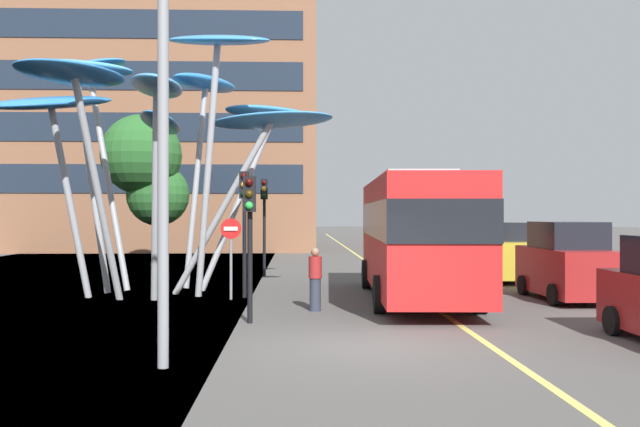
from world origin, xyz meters
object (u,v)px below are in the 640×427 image
object	(u,v)px
car_parked_mid	(567,263)
street_lamp	(181,48)
traffic_light_kerb_near	(250,217)
traffic_light_kerb_far	(244,207)
leaf_sculpture	(155,103)
traffic_light_island_mid	(264,206)
no_entry_sign	(231,245)
red_bus	(416,230)
pedestrian	(315,279)
car_parked_far	(498,253)

from	to	relation	value
car_parked_mid	street_lamp	size ratio (longest dim) A/B	0.49
traffic_light_kerb_near	traffic_light_kerb_far	bearing A→B (deg)	95.84
leaf_sculpture	traffic_light_kerb_near	distance (m)	7.78
traffic_light_island_mid	no_entry_sign	world-z (taller)	traffic_light_island_mid
no_entry_sign	car_parked_mid	bearing A→B (deg)	-2.36
red_bus	car_parked_mid	world-z (taller)	red_bus
pedestrian	leaf_sculpture	bearing A→B (deg)	140.58
traffic_light_kerb_near	pedestrian	size ratio (longest dim) A/B	2.06
street_lamp	pedestrian	bearing A→B (deg)	69.62
red_bus	traffic_light_kerb_near	xyz separation A→B (m)	(-4.51, -4.10, 0.41)
car_parked_far	pedestrian	xyz separation A→B (m)	(-7.07, -7.78, -0.21)
car_parked_far	no_entry_sign	distance (m)	10.90
traffic_light_kerb_near	traffic_light_island_mid	world-z (taller)	traffic_light_island_mid
car_parked_far	traffic_light_kerb_far	bearing A→B (deg)	-150.92
no_entry_sign	traffic_light_kerb_near	bearing A→B (deg)	-79.09
car_parked_far	pedestrian	bearing A→B (deg)	-132.25
traffic_light_kerb_near	pedestrian	world-z (taller)	traffic_light_kerb_near
traffic_light_kerb_far	no_entry_sign	xyz separation A→B (m)	(-0.36, -0.35, -1.13)
street_lamp	traffic_light_kerb_near	bearing A→B (deg)	79.41
leaf_sculpture	car_parked_mid	world-z (taller)	leaf_sculpture
red_bus	traffic_light_island_mid	distance (m)	8.90
street_lamp	red_bus	bearing A→B (deg)	57.79
street_lamp	pedestrian	world-z (taller)	street_lamp
car_parked_mid	no_entry_sign	world-z (taller)	no_entry_sign
traffic_light_kerb_far	traffic_light_kerb_near	bearing A→B (deg)	-84.16
red_bus	no_entry_sign	size ratio (longest dim) A/B	4.19
leaf_sculpture	car_parked_far	bearing A→B (deg)	17.28
red_bus	leaf_sculpture	bearing A→B (deg)	166.21
traffic_light_kerb_near	traffic_light_island_mid	xyz separation A→B (m)	(-0.22, 11.60, 0.37)
street_lamp	leaf_sculpture	bearing A→B (deg)	103.91
traffic_light_island_mid	car_parked_mid	size ratio (longest dim) A/B	0.96
car_parked_mid	street_lamp	distance (m)	13.42
leaf_sculpture	pedestrian	world-z (taller)	leaf_sculpture
traffic_light_kerb_near	car_parked_mid	bearing A→B (deg)	24.02
traffic_light_island_mid	leaf_sculpture	bearing A→B (deg)	-119.65
leaf_sculpture	car_parked_far	world-z (taller)	leaf_sculpture
leaf_sculpture	car_parked_far	size ratio (longest dim) A/B	2.42
leaf_sculpture	car_parked_mid	distance (m)	13.39
car_parked_mid	car_parked_far	distance (m)	5.82
traffic_light_island_mid	no_entry_sign	distance (m)	7.36
car_parked_mid	car_parked_far	xyz separation A→B (m)	(-0.28, 5.81, -0.03)
car_parked_far	no_entry_sign	bearing A→B (deg)	-150.22
traffic_light_kerb_near	pedestrian	distance (m)	2.99
pedestrian	no_entry_sign	size ratio (longest dim) A/B	0.69
traffic_light_kerb_near	car_parked_far	distance (m)	13.10
pedestrian	no_entry_sign	distance (m)	3.45
car_parked_mid	car_parked_far	bearing A→B (deg)	92.78
traffic_light_island_mid	street_lamp	size ratio (longest dim) A/B	0.47
pedestrian	traffic_light_kerb_near	bearing A→B (deg)	-127.76
traffic_light_island_mid	car_parked_far	distance (m)	9.19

